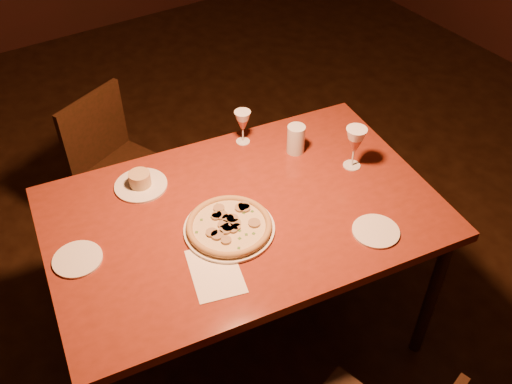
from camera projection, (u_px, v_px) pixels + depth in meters
floor at (287, 327)px, 2.74m from camera, size 7.00×7.00×0.00m
dining_table at (243, 223)px, 2.24m from camera, size 1.61×1.16×0.80m
chair_far at (117, 164)px, 2.92m from camera, size 0.53×0.53×0.83m
pizza_plate at (229, 226)px, 2.10m from camera, size 0.34×0.34×0.04m
ramekin_saucer at (140, 182)px, 2.28m from camera, size 0.21×0.21×0.07m
wine_glass_far at (243, 127)px, 2.46m from camera, size 0.07×0.07×0.16m
wine_glass_right at (354, 148)px, 2.33m from camera, size 0.09×0.09×0.19m
water_tumbler at (296, 139)px, 2.42m from camera, size 0.08×0.08×0.13m
side_plate_left at (78, 259)px, 2.00m from camera, size 0.17×0.17×0.01m
side_plate_near at (376, 231)px, 2.10m from camera, size 0.18×0.18×0.01m
menu_card at (215, 271)px, 1.97m from camera, size 0.23×0.28×0.00m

